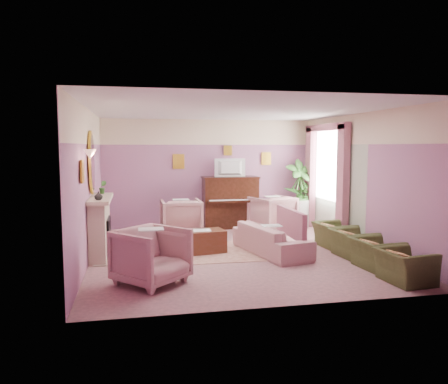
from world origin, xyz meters
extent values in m
cube|color=#916467|center=(0.00, 0.00, 0.00)|extent=(5.50, 6.00, 0.01)
cube|color=silver|center=(0.00, 0.00, 2.80)|extent=(5.50, 6.00, 0.01)
cube|color=slate|center=(0.00, 3.00, 1.40)|extent=(5.50, 0.02, 2.80)
cube|color=slate|center=(0.00, -3.00, 1.40)|extent=(5.50, 0.02, 2.80)
cube|color=slate|center=(-2.75, 0.00, 1.40)|extent=(0.02, 6.00, 2.80)
cube|color=slate|center=(2.75, 0.00, 1.40)|extent=(0.02, 6.00, 2.80)
cube|color=beige|center=(0.00, 2.99, 2.47)|extent=(5.50, 0.01, 0.65)
cube|color=#ACB49C|center=(2.73, 1.30, 1.07)|extent=(0.01, 3.00, 2.15)
cube|color=#B8AA8E|center=(-2.59, 0.20, 0.55)|extent=(0.30, 1.40, 1.10)
cube|color=black|center=(-2.49, 0.20, 0.40)|extent=(0.18, 0.72, 0.68)
cube|color=#FF7102|center=(-2.45, 0.20, 0.22)|extent=(0.06, 0.54, 0.10)
cube|color=#B8AA8E|center=(-2.56, 0.20, 1.12)|extent=(0.40, 1.55, 0.07)
cube|color=#B8AA8E|center=(-2.39, 0.20, 0.01)|extent=(0.55, 1.50, 0.02)
ellipsoid|color=gold|center=(-2.70, 0.20, 1.80)|extent=(0.04, 0.72, 1.20)
ellipsoid|color=silver|center=(-2.67, 0.20, 1.80)|extent=(0.01, 0.60, 1.06)
cone|color=tan|center=(-2.62, -0.85, 1.98)|extent=(0.20, 0.20, 0.16)
cube|color=black|center=(0.50, 2.68, 0.65)|extent=(1.40, 0.60, 1.30)
cube|color=black|center=(0.50, 2.33, 0.72)|extent=(1.30, 0.12, 0.06)
cube|color=white|center=(0.50, 2.33, 0.76)|extent=(1.20, 0.08, 0.02)
cube|color=black|center=(0.50, 2.68, 1.31)|extent=(1.45, 0.65, 0.04)
imported|color=black|center=(0.50, 2.63, 1.60)|extent=(0.80, 0.12, 0.48)
cube|color=gold|center=(-0.80, 2.96, 1.72)|extent=(0.30, 0.03, 0.38)
cube|color=gold|center=(1.55, 2.96, 1.78)|extent=(0.26, 0.03, 0.34)
cube|color=gold|center=(0.50, 2.96, 2.00)|extent=(0.22, 0.03, 0.26)
cube|color=gold|center=(-2.71, -1.20, 1.72)|extent=(0.03, 0.28, 0.36)
cube|color=beige|center=(2.70, 1.55, 1.70)|extent=(0.03, 1.40, 1.80)
cube|color=#9D586A|center=(2.62, 0.63, 1.30)|extent=(0.16, 0.34, 2.60)
cube|color=#9D586A|center=(2.62, 2.47, 1.30)|extent=(0.16, 0.34, 2.60)
cube|color=#9D586A|center=(2.62, 1.55, 2.56)|extent=(0.16, 2.20, 0.16)
imported|color=#316C26|center=(-2.55, 0.75, 1.29)|extent=(0.16, 0.16, 0.28)
imported|color=beige|center=(-2.55, -0.30, 1.23)|extent=(0.16, 0.16, 0.16)
cube|color=tan|center=(-0.52, 0.14, 0.01)|extent=(2.54, 1.86, 0.01)
cube|color=#502818|center=(-0.68, 0.10, 0.23)|extent=(1.07, 0.67, 0.45)
cube|color=silver|center=(-0.63, 0.10, 0.46)|extent=(0.35, 0.28, 0.01)
imported|color=tan|center=(0.71, -0.21, 0.39)|extent=(0.65, 1.94, 0.78)
cube|color=#9D586A|center=(1.11, -0.21, 0.60)|extent=(0.10, 1.47, 0.54)
imported|color=tan|center=(-0.86, 1.91, 0.48)|extent=(0.92, 0.92, 0.96)
imported|color=tan|center=(1.46, 2.10, 0.48)|extent=(0.92, 0.92, 0.96)
imported|color=tan|center=(-1.68, -1.68, 0.48)|extent=(0.92, 0.92, 0.96)
imported|color=#414A23|center=(2.16, -2.41, 0.34)|extent=(0.56, 0.80, 0.69)
imported|color=#414A23|center=(2.16, -1.59, 0.34)|extent=(0.56, 0.80, 0.69)
imported|color=#414A23|center=(2.16, -0.77, 0.34)|extent=(0.56, 0.80, 0.69)
imported|color=#414A23|center=(2.16, 0.05, 0.34)|extent=(0.56, 0.80, 0.69)
cylinder|color=silver|center=(2.36, 2.53, 0.35)|extent=(0.52, 0.52, 0.70)
imported|color=#316C26|center=(2.36, 2.53, 0.87)|extent=(0.30, 0.30, 0.34)
imported|color=#316C26|center=(2.48, 2.43, 0.84)|extent=(0.16, 0.16, 0.28)
cylinder|color=brown|center=(2.34, 2.51, 0.17)|extent=(0.34, 0.34, 0.34)
imported|color=#316C26|center=(2.34, 2.51, 1.06)|extent=(0.76, 0.76, 1.44)
camera|label=1|loc=(-1.89, -8.32, 2.11)|focal=35.00mm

